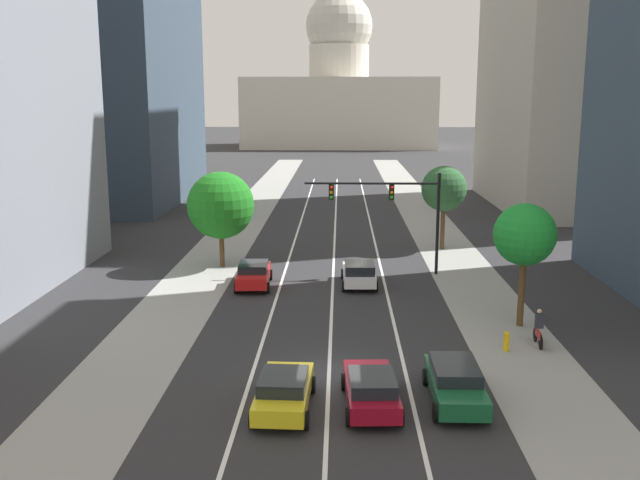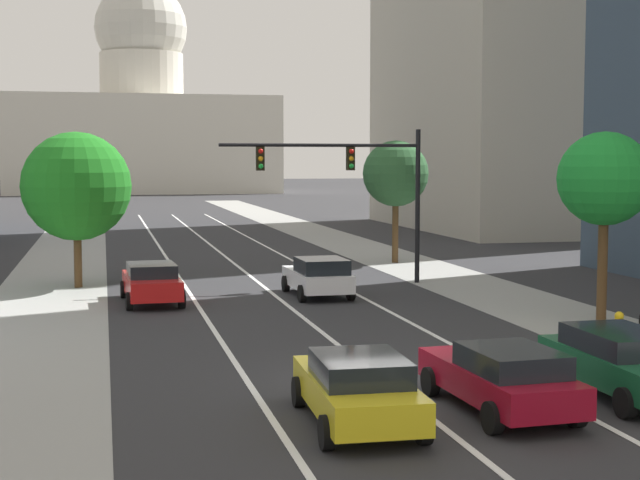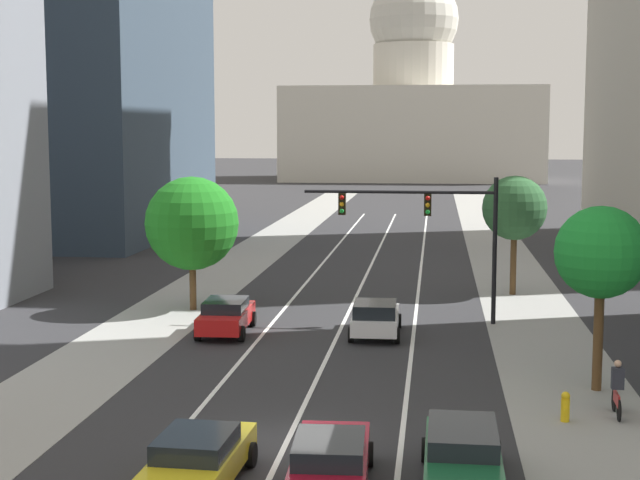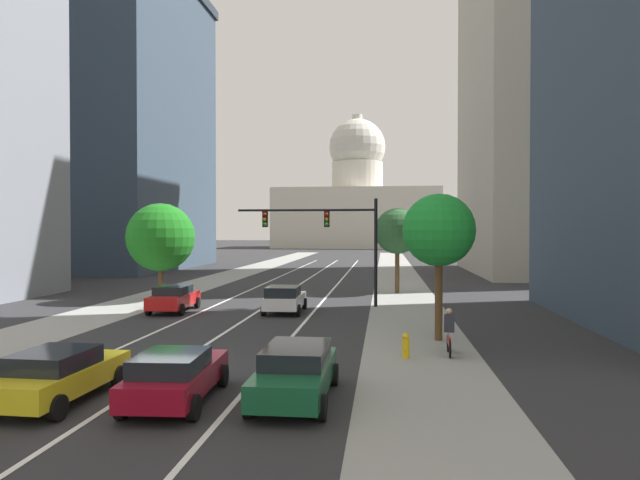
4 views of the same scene
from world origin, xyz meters
The scene contains 20 objects.
ground_plane centered at (0.00, 40.00, 0.00)m, with size 400.00×400.00×0.00m, color #2B2B2D.
sidewalk_left centered at (-8.41, 35.00, 0.01)m, with size 4.30×130.00×0.01m, color gray.
sidewalk_right centered at (8.41, 35.00, 0.01)m, with size 4.30×130.00×0.01m, color gray.
lane_stripe_left centered at (-3.13, 25.00, 0.01)m, with size 0.16×90.00×0.01m, color white.
lane_stripe_center centered at (0.00, 25.00, 0.01)m, with size 0.16×90.00×0.01m, color white.
lane_stripe_right centered at (3.13, 25.00, 0.01)m, with size 0.16×90.00×0.01m, color white.
office_tower_far_left centered at (-26.98, 48.83, 17.60)m, with size 21.68×26.96×35.14m.
office_tower_far_right centered at (25.52, 46.51, 21.72)m, with size 18.69×25.70×43.37m.
capitol_building centered at (0.00, 134.33, 11.39)m, with size 41.80×23.04×34.63m.
car_yellow centered at (-1.57, -3.16, 0.75)m, with size 2.16×4.52×1.42m.
car_white centered at (1.57, 14.01, 0.79)m, with size 2.14×4.28×1.51m.
car_red centered at (-4.69, 13.79, 0.77)m, with size 2.18×4.56×1.46m.
car_green centered at (4.70, -2.28, 0.78)m, with size 2.03×4.76×1.45m.
car_crimson centered at (1.57, -2.90, 0.74)m, with size 2.16×4.59×1.41m.
traffic_signal_mast centered at (3.84, 17.07, 4.57)m, with size 8.48×0.39×6.46m.
fire_hydrant centered at (7.84, 3.18, 0.46)m, with size 0.26×0.35×0.91m.
cyclist centered at (9.43, 3.89, 0.85)m, with size 0.37×1.70×1.72m.
street_tree_near_left centered at (-7.40, 18.70, 4.12)m, with size 4.41×4.41×6.33m.
street_tree_far_right centered at (9.32, 6.75, 4.55)m, with size 3.02×3.02×6.10m.
street_tree_near_right centered at (8.00, 24.72, 4.48)m, with size 3.32×3.32×6.17m.
Camera 4 is at (7.07, -17.74, 4.59)m, focal length 32.69 mm.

